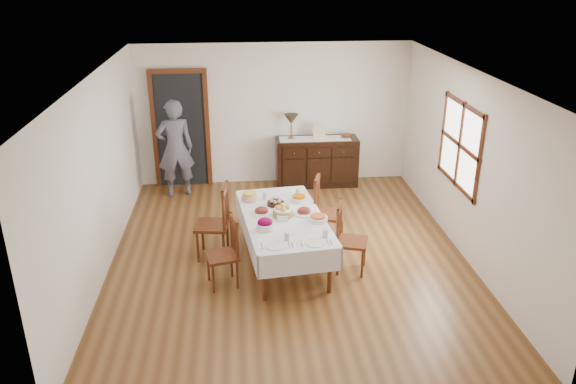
{
  "coord_description": "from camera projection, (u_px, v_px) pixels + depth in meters",
  "views": [
    {
      "loc": [
        -0.66,
        -7.07,
        3.94
      ],
      "look_at": [
        0.0,
        0.1,
        0.95
      ],
      "focal_mm": 35.0,
      "sensor_mm": 36.0,
      "label": 1
    }
  ],
  "objects": [
    {
      "name": "person",
      "position": [
        175.0,
        145.0,
        9.8
      ],
      "size": [
        0.65,
        0.49,
        1.87
      ],
      "primitive_type": "imported",
      "rotation": [
        0.0,
        0.0,
        3.37
      ],
      "color": "#524F5C",
      "rests_on": "ground"
    },
    {
      "name": "table_lamp",
      "position": [
        291.0,
        120.0,
        10.14
      ],
      "size": [
        0.26,
        0.26,
        0.46
      ],
      "color": "brown",
      "rests_on": "sideboard"
    },
    {
      "name": "deco_bowl",
      "position": [
        346.0,
        136.0,
        10.34
      ],
      "size": [
        0.2,
        0.2,
        0.06
      ],
      "color": "#4F2310",
      "rests_on": "sideboard"
    },
    {
      "name": "bread_basket",
      "position": [
        283.0,
        212.0,
        7.59
      ],
      "size": [
        0.27,
        0.27,
        0.17
      ],
      "color": "olive",
      "rests_on": "dining_table"
    },
    {
      "name": "ham_platter_a",
      "position": [
        262.0,
        211.0,
        7.7
      ],
      "size": [
        0.32,
        0.32,
        0.11
      ],
      "color": "white",
      "rests_on": "dining_table"
    },
    {
      "name": "room_shell",
      "position": [
        276.0,
        138.0,
        7.81
      ],
      "size": [
        5.02,
        6.02,
        2.65
      ],
      "color": "silver",
      "rests_on": "ground"
    },
    {
      "name": "picture_frame",
      "position": [
        319.0,
        132.0,
        10.21
      ],
      "size": [
        0.22,
        0.08,
        0.28
      ],
      "color": "beige",
      "rests_on": "sideboard"
    },
    {
      "name": "chair_left_near",
      "position": [
        225.0,
        252.0,
        7.19
      ],
      "size": [
        0.47,
        0.47,
        0.94
      ],
      "rotation": [
        0.0,
        0.0,
        -1.34
      ],
      "color": "#4F2310",
      "rests_on": "ground"
    },
    {
      "name": "chair_right_near",
      "position": [
        348.0,
        238.0,
        7.51
      ],
      "size": [
        0.51,
        0.51,
        0.97
      ],
      "rotation": [
        0.0,
        0.0,
        1.27
      ],
      "color": "#4F2310",
      "rests_on": "ground"
    },
    {
      "name": "butter_dish",
      "position": [
        282.0,
        218.0,
        7.49
      ],
      "size": [
        0.15,
        0.11,
        0.07
      ],
      "color": "white",
      "rests_on": "dining_table"
    },
    {
      "name": "setting_right",
      "position": [
        318.0,
        240.0,
        6.94
      ],
      "size": [
        0.43,
        0.31,
        0.1
      ],
      "color": "white",
      "rests_on": "dining_table"
    },
    {
      "name": "glass_far_a",
      "position": [
        265.0,
        196.0,
        8.13
      ],
      "size": [
        0.07,
        0.07,
        0.11
      ],
      "color": "silver",
      "rests_on": "dining_table"
    },
    {
      "name": "chair_right_far",
      "position": [
        326.0,
        211.0,
        8.24
      ],
      "size": [
        0.54,
        0.54,
        1.04
      ],
      "rotation": [
        0.0,
        0.0,
        1.3
      ],
      "color": "#4F2310",
      "rests_on": "ground"
    },
    {
      "name": "ham_platter_b",
      "position": [
        304.0,
        212.0,
        7.69
      ],
      "size": [
        0.31,
        0.31,
        0.11
      ],
      "color": "white",
      "rests_on": "dining_table"
    },
    {
      "name": "egg_basket",
      "position": [
        276.0,
        203.0,
        7.95
      ],
      "size": [
        0.24,
        0.24,
        0.1
      ],
      "color": "black",
      "rests_on": "dining_table"
    },
    {
      "name": "runner",
      "position": [
        315.0,
        139.0,
        10.27
      ],
      "size": [
        1.3,
        0.35,
        0.01
      ],
      "color": "white",
      "rests_on": "sideboard"
    },
    {
      "name": "beet_bowl",
      "position": [
        265.0,
        224.0,
        7.22
      ],
      "size": [
        0.23,
        0.23,
        0.16
      ],
      "color": "white",
      "rests_on": "dining_table"
    },
    {
      "name": "carrot_bowl",
      "position": [
        299.0,
        199.0,
        8.07
      ],
      "size": [
        0.21,
        0.21,
        0.09
      ],
      "color": "white",
      "rests_on": "dining_table"
    },
    {
      "name": "chair_left_far",
      "position": [
        216.0,
        221.0,
        7.85
      ],
      "size": [
        0.51,
        0.51,
        1.09
      ],
      "rotation": [
        0.0,
        0.0,
        -1.71
      ],
      "color": "#4F2310",
      "rests_on": "ground"
    },
    {
      "name": "dining_table",
      "position": [
        283.0,
        222.0,
        7.65
      ],
      "size": [
        1.29,
        2.18,
        0.71
      ],
      "rotation": [
        0.0,
        0.0,
        0.12
      ],
      "color": "white",
      "rests_on": "ground"
    },
    {
      "name": "sideboard",
      "position": [
        317.0,
        162.0,
        10.46
      ],
      "size": [
        1.5,
        0.55,
        0.9
      ],
      "color": "black",
      "rests_on": "ground"
    },
    {
      "name": "setting_left",
      "position": [
        279.0,
        242.0,
        6.87
      ],
      "size": [
        0.43,
        0.31,
        0.1
      ],
      "color": "white",
      "rests_on": "dining_table"
    },
    {
      "name": "glass_far_b",
      "position": [
        298.0,
        192.0,
        8.25
      ],
      "size": [
        0.07,
        0.07,
        0.11
      ],
      "color": "silver",
      "rests_on": "dining_table"
    },
    {
      "name": "pineapple_bowl",
      "position": [
        250.0,
        197.0,
        8.09
      ],
      "size": [
        0.23,
        0.23,
        0.13
      ],
      "color": "#D4A888",
      "rests_on": "dining_table"
    },
    {
      "name": "casserole_dish",
      "position": [
        318.0,
        218.0,
        7.48
      ],
      "size": [
        0.26,
        0.26,
        0.08
      ],
      "color": "white",
      "rests_on": "dining_table"
    },
    {
      "name": "ground",
      "position": [
        289.0,
        256.0,
        8.07
      ],
      "size": [
        6.0,
        6.0,
        0.0
      ],
      "primitive_type": "plane",
      "color": "brown"
    }
  ]
}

